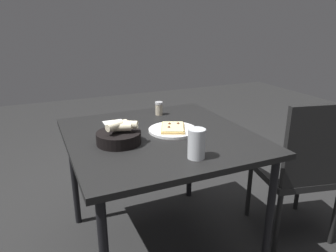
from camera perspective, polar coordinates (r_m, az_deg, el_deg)
The scene contains 8 objects.
ground at distance 2.10m, azimuth -1.37°, elevation -20.53°, with size 8.00×8.00×0.00m, color black.
dining_table at distance 1.75m, azimuth -1.54°, elevation -3.40°, with size 1.00×0.97×0.73m.
pizza_plate at distance 1.77m, azimuth 0.86°, elevation -0.60°, with size 0.27×0.27×0.04m.
bread_basket at distance 1.61m, azimuth -8.78°, elevation -1.77°, with size 0.22×0.22×0.12m.
beer_glass at distance 1.42m, azimuth 5.14°, elevation -3.41°, with size 0.08×0.08×0.14m.
pepper_shaker at distance 2.06m, azimuth -1.64°, elevation 3.06°, with size 0.05×0.05×0.09m.
napkin at distance 1.90m, azimuth -9.47°, elevation 0.33°, with size 0.16×0.12×0.00m.
chair_near at distance 2.05m, azimuth 23.21°, elevation -6.36°, with size 0.53×0.53×0.91m.
Camera 1 is at (-1.50, 0.61, 1.33)m, focal length 33.87 mm.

